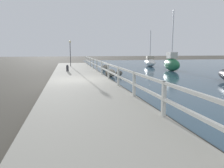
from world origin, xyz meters
The scene contains 12 objects.
ground_plane centered at (0.00, 0.00, 0.00)m, with size 120.00×120.00×0.00m, color #4C473D.
dock_walkway centered at (0.00, 0.00, 0.12)m, with size 3.77×36.00×0.24m.
railing centered at (1.79, 0.00, 0.90)m, with size 0.10×32.50×0.97m.
boulder_near_dock centered at (3.37, 10.40, 0.22)m, with size 0.58×0.52×0.43m.
boulder_water_edge centered at (2.66, 4.08, 0.19)m, with size 0.51×0.46×0.38m.
boulder_downstream centered at (3.14, 8.72, 0.27)m, with size 0.71×0.64×0.53m.
boulder_far_strip centered at (2.50, 2.94, 0.30)m, with size 0.79×0.71×0.59m.
boulder_upstream centered at (3.33, 3.51, 0.21)m, with size 0.55×0.50×0.41m.
mooring_bollard centered at (-0.74, 5.60, 0.52)m, with size 0.21×0.21×0.56m.
dock_lamp centered at (-0.36, 11.27, 2.38)m, with size 0.26×0.26×2.85m.
sailboat_green centered at (9.46, 6.59, 0.74)m, with size 1.34×3.37×5.90m.
sailboat_white centered at (9.66, 12.90, 0.55)m, with size 2.10×4.37×4.47m.
Camera 1 is at (-0.79, -13.53, 2.05)m, focal length 35.00 mm.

